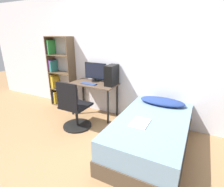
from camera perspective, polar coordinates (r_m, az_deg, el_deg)
ground_plane at (r=2.93m, az=-8.96°, el=-17.88°), size 14.00×14.00×0.00m
wall_back at (r=3.62m, az=3.63°, el=11.21°), size 8.00×0.05×2.50m
desk at (r=3.78m, az=-5.88°, el=1.41°), size 1.00×0.52×0.73m
bookshelf at (r=4.48m, az=-16.92°, el=6.13°), size 0.65×0.27×1.68m
office_chair at (r=3.39m, az=-12.22°, el=-5.56°), size 0.56×0.56×0.95m
bed at (r=2.84m, az=12.62°, el=-13.03°), size 1.04×1.82×0.53m
pillow at (r=3.26m, az=16.04°, el=-2.50°), size 0.79×0.36×0.11m
magazine at (r=2.56m, az=9.14°, el=-9.40°), size 0.24×0.32×0.01m
monitor at (r=3.84m, az=-5.46°, el=7.11°), size 0.53×0.18×0.41m
keyboard at (r=3.69m, az=-7.63°, el=3.18°), size 0.34×0.12×0.02m
pc_tower at (r=3.55m, az=-0.09°, el=6.00°), size 0.18×0.34×0.41m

